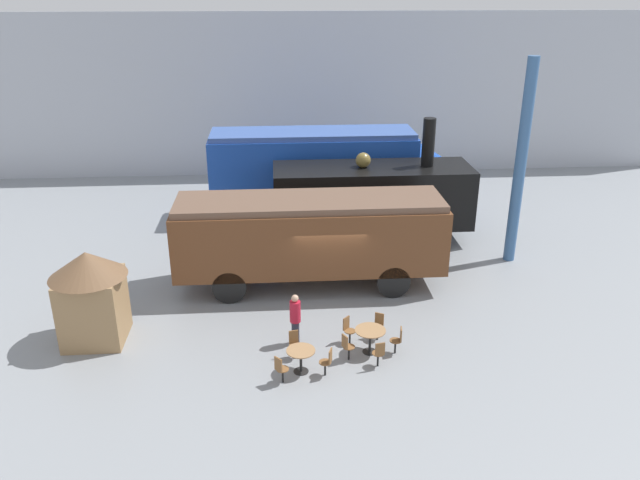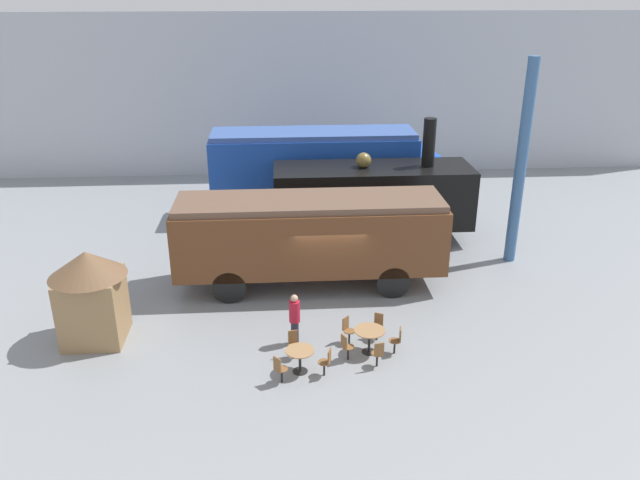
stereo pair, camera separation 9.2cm
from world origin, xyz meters
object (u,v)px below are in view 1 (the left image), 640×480
object	(u,v)px
visitor_person	(295,317)
ticket_kiosk	(91,292)
steam_locomotive	(372,195)
cafe_chair_0	(294,342)
cafe_table_mid	(370,334)
streamlined_locomotive	(329,165)
cafe_table_near	(301,355)
passenger_coach_wooden	(310,233)

from	to	relation	value
visitor_person	ticket_kiosk	xyz separation A→B (m)	(-6.23, 0.70, 0.75)
visitor_person	steam_locomotive	bearing A→B (deg)	66.49
steam_locomotive	cafe_chair_0	bearing A→B (deg)	-112.02
steam_locomotive	ticket_kiosk	world-z (taller)	steam_locomotive
cafe_chair_0	visitor_person	world-z (taller)	visitor_person
cafe_table_mid	visitor_person	xyz separation A→B (m)	(-2.23, 0.67, 0.29)
streamlined_locomotive	cafe_table_mid	xyz separation A→B (m)	(0.19, -12.34, -1.79)
steam_locomotive	cafe_table_near	distance (m)	10.58
cafe_chair_0	ticket_kiosk	size ratio (longest dim) A/B	0.29
streamlined_locomotive	passenger_coach_wooden	distance (m)	7.74
steam_locomotive	streamlined_locomotive	bearing A→B (deg)	115.09
passenger_coach_wooden	visitor_person	size ratio (longest dim) A/B	5.71
steam_locomotive	visitor_person	xyz separation A→B (m)	(-3.62, -8.32, -1.10)
passenger_coach_wooden	visitor_person	world-z (taller)	passenger_coach_wooden
cafe_table_near	cafe_table_mid	xyz separation A→B (m)	(2.14, 0.88, 0.06)
cafe_table_near	cafe_table_mid	bearing A→B (deg)	22.47
passenger_coach_wooden	ticket_kiosk	size ratio (longest dim) A/B	3.22
streamlined_locomotive	visitor_person	bearing A→B (deg)	-99.96
passenger_coach_wooden	cafe_table_mid	world-z (taller)	passenger_coach_wooden
passenger_coach_wooden	cafe_chair_0	world-z (taller)	passenger_coach_wooden
streamlined_locomotive	cafe_table_mid	world-z (taller)	streamlined_locomotive
cafe_table_mid	visitor_person	world-z (taller)	visitor_person
streamlined_locomotive	passenger_coach_wooden	bearing A→B (deg)	-100.12
visitor_person	streamlined_locomotive	bearing A→B (deg)	80.04
cafe_chair_0	visitor_person	distance (m)	0.88
cafe_table_mid	ticket_kiosk	size ratio (longest dim) A/B	0.31
cafe_chair_0	passenger_coach_wooden	bearing A→B (deg)	159.48
visitor_person	cafe_chair_0	bearing A→B (deg)	-94.49
cafe_table_mid	ticket_kiosk	xyz separation A→B (m)	(-8.47, 1.37, 1.04)
cafe_table_near	cafe_table_mid	world-z (taller)	cafe_table_mid
cafe_table_mid	cafe_chair_0	bearing A→B (deg)	-177.27
passenger_coach_wooden	cafe_table_mid	size ratio (longest dim) A/B	10.29
passenger_coach_wooden	ticket_kiosk	xyz separation A→B (m)	(-6.92, -3.36, -0.38)
steam_locomotive	cafe_table_mid	distance (m)	9.20
passenger_coach_wooden	cafe_chair_0	xyz separation A→B (m)	(-0.75, -4.84, -1.54)
steam_locomotive	cafe_table_mid	bearing A→B (deg)	-98.76
streamlined_locomotive	steam_locomotive	distance (m)	3.72
visitor_person	ticket_kiosk	bearing A→B (deg)	173.58
passenger_coach_wooden	cafe_table_near	bearing A→B (deg)	-96.02
cafe_table_mid	ticket_kiosk	distance (m)	8.64
cafe_table_near	ticket_kiosk	world-z (taller)	ticket_kiosk
passenger_coach_wooden	cafe_chair_0	distance (m)	5.14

